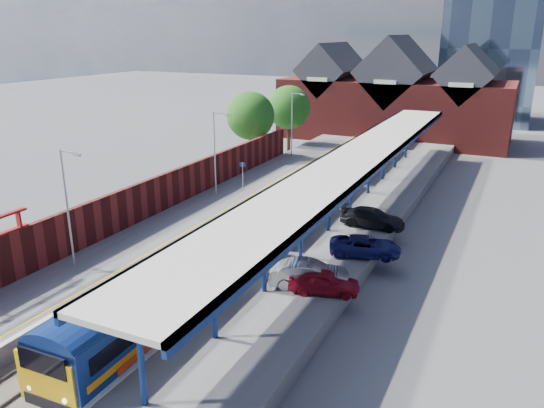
{
  "coord_description": "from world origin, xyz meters",
  "views": [
    {
      "loc": [
        16.3,
        -14.74,
        14.13
      ],
      "look_at": [
        1.03,
        17.23,
        2.6
      ],
      "focal_mm": 35.0,
      "sensor_mm": 36.0,
      "label": 1
    }
  ],
  "objects_px": {
    "train": "(335,172)",
    "parked_car_dark": "(373,218)",
    "lamp_post_c": "(216,148)",
    "parked_car_red": "(324,281)",
    "lamp_post_d": "(293,120)",
    "parked_car_silver": "(309,274)",
    "parked_car_blue": "(365,246)",
    "lamp_post_b": "(68,202)",
    "platform_sign": "(243,172)"
  },
  "relations": [
    {
      "from": "lamp_post_c",
      "to": "parked_car_blue",
      "type": "height_order",
      "value": "lamp_post_c"
    },
    {
      "from": "train",
      "to": "parked_car_blue",
      "type": "distance_m",
      "value": 16.21
    },
    {
      "from": "parked_car_red",
      "to": "parked_car_dark",
      "type": "bearing_deg",
      "value": -11.93
    },
    {
      "from": "lamp_post_b",
      "to": "lamp_post_d",
      "type": "xyz_separation_m",
      "value": [
        0.0,
        32.0,
        0.0
      ]
    },
    {
      "from": "parked_car_red",
      "to": "parked_car_blue",
      "type": "bearing_deg",
      "value": -19.78
    },
    {
      "from": "lamp_post_b",
      "to": "parked_car_red",
      "type": "xyz_separation_m",
      "value": [
        14.27,
        3.2,
        -3.36
      ]
    },
    {
      "from": "train",
      "to": "parked_car_red",
      "type": "xyz_separation_m",
      "value": [
        6.42,
        -20.3,
        -0.49
      ]
    },
    {
      "from": "lamp_post_b",
      "to": "parked_car_dark",
      "type": "xyz_separation_m",
      "value": [
        13.9,
        14.08,
        -3.34
      ]
    },
    {
      "from": "parked_car_dark",
      "to": "train",
      "type": "bearing_deg",
      "value": 31.73
    },
    {
      "from": "platform_sign",
      "to": "parked_car_dark",
      "type": "relative_size",
      "value": 0.55
    },
    {
      "from": "train",
      "to": "parked_car_dark",
      "type": "relative_size",
      "value": 14.59
    },
    {
      "from": "lamp_post_b",
      "to": "lamp_post_c",
      "type": "height_order",
      "value": "same"
    },
    {
      "from": "lamp_post_c",
      "to": "train",
      "type": "bearing_deg",
      "value": 43.65
    },
    {
      "from": "parked_car_red",
      "to": "parked_car_silver",
      "type": "distance_m",
      "value": 1.07
    },
    {
      "from": "train",
      "to": "parked_car_silver",
      "type": "distance_m",
      "value": 20.66
    },
    {
      "from": "lamp_post_c",
      "to": "parked_car_red",
      "type": "height_order",
      "value": "lamp_post_c"
    },
    {
      "from": "lamp_post_d",
      "to": "platform_sign",
      "type": "height_order",
      "value": "lamp_post_d"
    },
    {
      "from": "train",
      "to": "lamp_post_d",
      "type": "xyz_separation_m",
      "value": [
        -7.86,
        8.51,
        2.87
      ]
    },
    {
      "from": "lamp_post_c",
      "to": "parked_car_dark",
      "type": "height_order",
      "value": "lamp_post_c"
    },
    {
      "from": "train",
      "to": "parked_car_red",
      "type": "distance_m",
      "value": 21.29
    },
    {
      "from": "lamp_post_d",
      "to": "platform_sign",
      "type": "relative_size",
      "value": 2.8
    },
    {
      "from": "parked_car_dark",
      "to": "platform_sign",
      "type": "bearing_deg",
      "value": 71.64
    },
    {
      "from": "lamp_post_c",
      "to": "platform_sign",
      "type": "relative_size",
      "value": 2.8
    },
    {
      "from": "parked_car_blue",
      "to": "train",
      "type": "bearing_deg",
      "value": 10.36
    },
    {
      "from": "train",
      "to": "platform_sign",
      "type": "bearing_deg",
      "value": -139.77
    },
    {
      "from": "lamp_post_b",
      "to": "parked_car_red",
      "type": "bearing_deg",
      "value": 12.62
    },
    {
      "from": "parked_car_red",
      "to": "platform_sign",
      "type": "bearing_deg",
      "value": 27.21
    },
    {
      "from": "parked_car_blue",
      "to": "lamp_post_c",
      "type": "bearing_deg",
      "value": 49.16
    },
    {
      "from": "parked_car_red",
      "to": "train",
      "type": "bearing_deg",
      "value": 3.66
    },
    {
      "from": "train",
      "to": "lamp_post_b",
      "type": "height_order",
      "value": "lamp_post_b"
    },
    {
      "from": "platform_sign",
      "to": "lamp_post_b",
      "type": "bearing_deg",
      "value": -94.33
    },
    {
      "from": "lamp_post_d",
      "to": "parked_car_dark",
      "type": "xyz_separation_m",
      "value": [
        13.9,
        -17.92,
        -3.34
      ]
    },
    {
      "from": "lamp_post_d",
      "to": "parked_car_red",
      "type": "xyz_separation_m",
      "value": [
        14.27,
        -28.8,
        -3.36
      ]
    },
    {
      "from": "train",
      "to": "platform_sign",
      "type": "relative_size",
      "value": 26.39
    },
    {
      "from": "train",
      "to": "parked_car_blue",
      "type": "bearing_deg",
      "value": -64.37
    },
    {
      "from": "lamp_post_c",
      "to": "parked_car_silver",
      "type": "xyz_separation_m",
      "value": [
        13.28,
        -12.43,
        -3.28
      ]
    },
    {
      "from": "lamp_post_c",
      "to": "parked_car_red",
      "type": "bearing_deg",
      "value": -41.89
    },
    {
      "from": "lamp_post_d",
      "to": "parked_car_silver",
      "type": "height_order",
      "value": "lamp_post_d"
    },
    {
      "from": "lamp_post_c",
      "to": "parked_car_blue",
      "type": "bearing_deg",
      "value": -25.57
    },
    {
      "from": "lamp_post_d",
      "to": "parked_car_silver",
      "type": "relative_size",
      "value": 1.63
    },
    {
      "from": "train",
      "to": "parked_car_dark",
      "type": "distance_m",
      "value": 11.2
    },
    {
      "from": "parked_car_red",
      "to": "lamp_post_c",
      "type": "bearing_deg",
      "value": 34.22
    },
    {
      "from": "train",
      "to": "parked_car_silver",
      "type": "bearing_deg",
      "value": -74.77
    },
    {
      "from": "parked_car_blue",
      "to": "parked_car_dark",
      "type": "bearing_deg",
      "value": -4.8
    },
    {
      "from": "lamp_post_d",
      "to": "parked_car_silver",
      "type": "distance_m",
      "value": 31.55
    },
    {
      "from": "parked_car_red",
      "to": "parked_car_blue",
      "type": "height_order",
      "value": "parked_car_red"
    },
    {
      "from": "lamp_post_c",
      "to": "parked_car_silver",
      "type": "distance_m",
      "value": 18.49
    },
    {
      "from": "train",
      "to": "parked_car_dark",
      "type": "bearing_deg",
      "value": -57.29
    },
    {
      "from": "lamp_post_c",
      "to": "parked_car_silver",
      "type": "bearing_deg",
      "value": -43.12
    },
    {
      "from": "train",
      "to": "lamp_post_c",
      "type": "distance_m",
      "value": 11.23
    }
  ]
}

